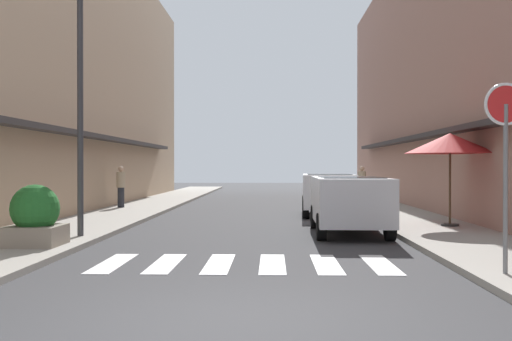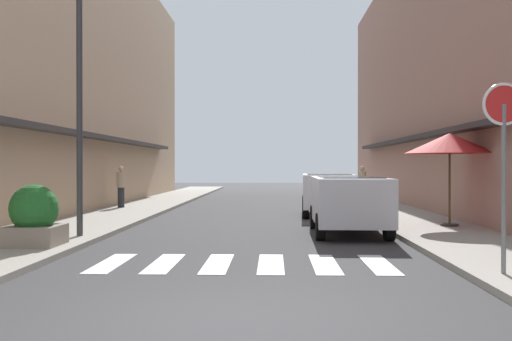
# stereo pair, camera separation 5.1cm
# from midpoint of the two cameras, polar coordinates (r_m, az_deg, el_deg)

# --- Properties ---
(ground_plane) EXTENTS (81.75, 81.75, 0.00)m
(ground_plane) POSITION_cam_midpoint_polar(r_m,az_deg,el_deg) (21.59, 0.36, -4.21)
(ground_plane) COLOR #38383A
(sidewalk_left) EXTENTS (2.62, 52.02, 0.12)m
(sidewalk_left) POSITION_cam_midpoint_polar(r_m,az_deg,el_deg) (22.22, -12.12, -3.93)
(sidewalk_left) COLOR #9E998E
(sidewalk_left) RESTS_ON ground_plane
(sidewalk_right) EXTENTS (2.62, 52.02, 0.12)m
(sidewalk_right) POSITION_cam_midpoint_polar(r_m,az_deg,el_deg) (22.00, 12.97, -3.97)
(sidewalk_right) COLOR #9E998E
(sidewalk_right) RESTS_ON ground_plane
(building_row_left) EXTENTS (5.50, 35.44, 11.35)m
(building_row_left) POSITION_cam_midpoint_polar(r_m,az_deg,el_deg) (24.47, -20.47, 9.63)
(building_row_left) COLOR tan
(building_row_left) RESTS_ON ground_plane
(building_row_right) EXTENTS (5.50, 35.44, 11.08)m
(building_row_right) POSITION_cam_midpoint_polar(r_m,az_deg,el_deg) (24.09, 21.62, 9.46)
(building_row_right) COLOR #A87A6B
(building_row_right) RESTS_ON ground_plane
(crosswalk) EXTENTS (5.20, 2.20, 0.01)m
(crosswalk) POSITION_cam_midpoint_polar(r_m,az_deg,el_deg) (10.80, -0.99, -8.83)
(crosswalk) COLOR silver
(crosswalk) RESTS_ON ground_plane
(parked_car_near) EXTENTS (1.86, 4.20, 1.47)m
(parked_car_near) POSITION_cam_midpoint_polar(r_m,az_deg,el_deg) (15.55, 8.84, -2.61)
(parked_car_near) COLOR silver
(parked_car_near) RESTS_ON ground_plane
(parked_car_mid) EXTENTS (1.96, 4.01, 1.47)m
(parked_car_mid) POSITION_cam_midpoint_polar(r_m,az_deg,el_deg) (21.29, 6.90, -1.79)
(parked_car_mid) COLOR silver
(parked_car_mid) RESTS_ON ground_plane
(round_street_sign) EXTENTS (0.65, 0.07, 2.88)m
(round_street_sign) POSITION_cam_midpoint_polar(r_m,az_deg,el_deg) (9.83, 22.55, 3.80)
(round_street_sign) COLOR slate
(round_street_sign) RESTS_ON sidewalk_right
(street_lamp) EXTENTS (1.19, 0.28, 5.98)m
(street_lamp) POSITION_cam_midpoint_polar(r_m,az_deg,el_deg) (14.64, -15.62, 8.20)
(street_lamp) COLOR #38383D
(street_lamp) RESTS_ON sidewalk_left
(cafe_umbrella) EXTENTS (2.43, 2.43, 2.51)m
(cafe_umbrella) POSITION_cam_midpoint_polar(r_m,az_deg,el_deg) (17.13, 17.93, 2.42)
(cafe_umbrella) COLOR #262626
(cafe_umbrella) RESTS_ON sidewalk_right
(planter_corner) EXTENTS (1.08, 1.08, 1.25)m
(planter_corner) POSITION_cam_midpoint_polar(r_m,az_deg,el_deg) (13.13, -20.17, -4.19)
(planter_corner) COLOR gray
(planter_corner) RESTS_ON sidewalk_left
(pedestrian_walking_near) EXTENTS (0.34, 0.34, 1.61)m
(pedestrian_walking_near) POSITION_cam_midpoint_polar(r_m,az_deg,el_deg) (24.19, -12.60, -1.43)
(pedestrian_walking_near) COLOR #282B33
(pedestrian_walking_near) RESTS_ON sidewalk_left
(pedestrian_walking_far) EXTENTS (0.34, 0.34, 1.62)m
(pedestrian_walking_far) POSITION_cam_midpoint_polar(r_m,az_deg,el_deg) (25.99, 10.07, -1.29)
(pedestrian_walking_far) COLOR #282B33
(pedestrian_walking_far) RESTS_ON sidewalk_right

